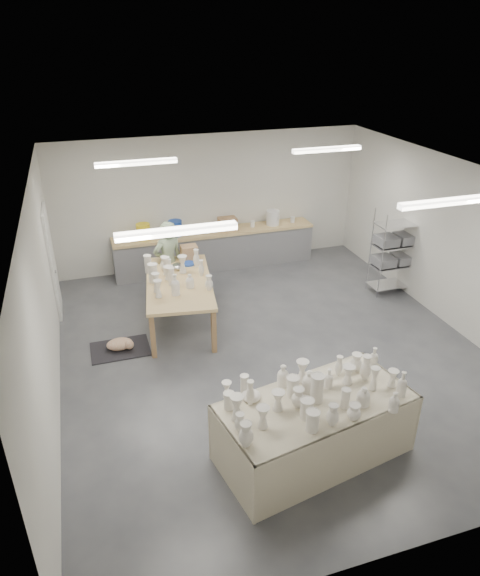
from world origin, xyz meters
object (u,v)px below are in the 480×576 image
object	(u,v)px
drying_table	(314,426)
red_stool	(168,281)
potter	(168,262)
work_table	(178,278)

from	to	relation	value
drying_table	red_stool	world-z (taller)	drying_table
drying_table	potter	distance (m)	4.90
potter	red_stool	size ratio (longest dim) A/B	4.38
work_table	potter	bearing A→B (deg)	99.92
drying_table	red_stool	bearing A→B (deg)	89.95
work_table	potter	world-z (taller)	potter
drying_table	potter	bearing A→B (deg)	90.54
potter	work_table	bearing A→B (deg)	74.77
work_table	potter	xyz separation A→B (m)	(-0.02, 0.84, -0.04)
potter	red_stool	xyz separation A→B (m)	(-0.00, 0.27, -0.54)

